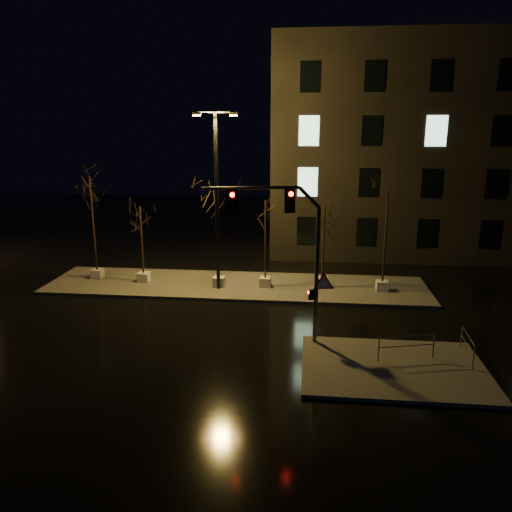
# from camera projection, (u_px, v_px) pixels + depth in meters

# --- Properties ---
(ground) EXTENTS (90.00, 90.00, 0.00)m
(ground) POSITION_uv_depth(u_px,v_px,m) (218.00, 326.00, 23.34)
(ground) COLOR black
(ground) RESTS_ON ground
(median) EXTENTS (22.00, 5.00, 0.15)m
(median) POSITION_uv_depth(u_px,v_px,m) (236.00, 286.00, 29.10)
(median) COLOR #4A4842
(median) RESTS_ON ground
(sidewalk_corner) EXTENTS (7.00, 5.00, 0.15)m
(sidewalk_corner) POSITION_uv_depth(u_px,v_px,m) (393.00, 368.00, 19.19)
(sidewalk_corner) COLOR #4A4842
(sidewalk_corner) RESTS_ON ground
(building) EXTENTS (25.00, 12.00, 15.00)m
(building) POSITION_uv_depth(u_px,v_px,m) (443.00, 148.00, 37.35)
(building) COLOR black
(building) RESTS_ON ground
(tree_0) EXTENTS (1.80, 1.80, 6.31)m
(tree_0) POSITION_uv_depth(u_px,v_px,m) (91.00, 200.00, 29.06)
(tree_0) COLOR silver
(tree_0) RESTS_ON median
(tree_1) EXTENTS (1.80, 1.80, 4.62)m
(tree_1) POSITION_uv_depth(u_px,v_px,m) (141.00, 223.00, 28.73)
(tree_1) COLOR silver
(tree_1) RESTS_ON median
(tree_2) EXTENTS (1.80, 1.80, 6.00)m
(tree_2) POSITION_uv_depth(u_px,v_px,m) (217.00, 208.00, 27.64)
(tree_2) COLOR silver
(tree_2) RESTS_ON median
(tree_3) EXTENTS (1.80, 1.80, 5.14)m
(tree_3) POSITION_uv_depth(u_px,v_px,m) (266.00, 220.00, 27.69)
(tree_3) COLOR silver
(tree_3) RESTS_ON median
(tree_4) EXTENTS (1.80, 1.80, 4.84)m
(tree_4) POSITION_uv_depth(u_px,v_px,m) (324.00, 224.00, 27.67)
(tree_4) COLOR silver
(tree_4) RESTS_ON median
(tree_5) EXTENTS (1.80, 1.80, 5.49)m
(tree_5) POSITION_uv_depth(u_px,v_px,m) (387.00, 217.00, 26.95)
(tree_5) COLOR silver
(tree_5) RESTS_ON median
(traffic_signal_mast) EXTENTS (5.37, 1.17, 6.67)m
(traffic_signal_mast) POSITION_uv_depth(u_px,v_px,m) (292.00, 242.00, 20.18)
(traffic_signal_mast) COLOR #54565B
(traffic_signal_mast) RESTS_ON sidewalk_corner
(streetlight_main) EXTENTS (2.43, 0.54, 9.71)m
(streetlight_main) POSITION_uv_depth(u_px,v_px,m) (217.00, 190.00, 26.95)
(streetlight_main) COLOR black
(streetlight_main) RESTS_ON median
(guard_rail_a) EXTENTS (2.26, 0.59, 1.00)m
(guard_rail_a) POSITION_uv_depth(u_px,v_px,m) (407.00, 344.00, 19.58)
(guard_rail_a) COLOR #54565B
(guard_rail_a) RESTS_ON sidewalk_corner
(guard_rail_b) EXTENTS (0.15, 1.99, 0.94)m
(guard_rail_b) POSITION_uv_depth(u_px,v_px,m) (468.00, 343.00, 19.73)
(guard_rail_b) COLOR #54565B
(guard_rail_b) RESTS_ON sidewalk_corner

